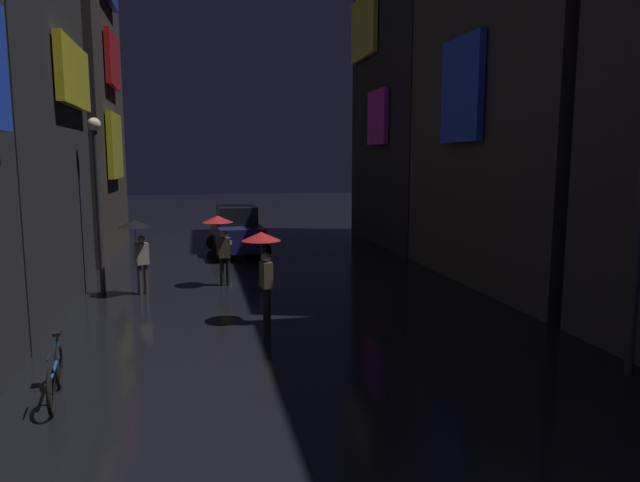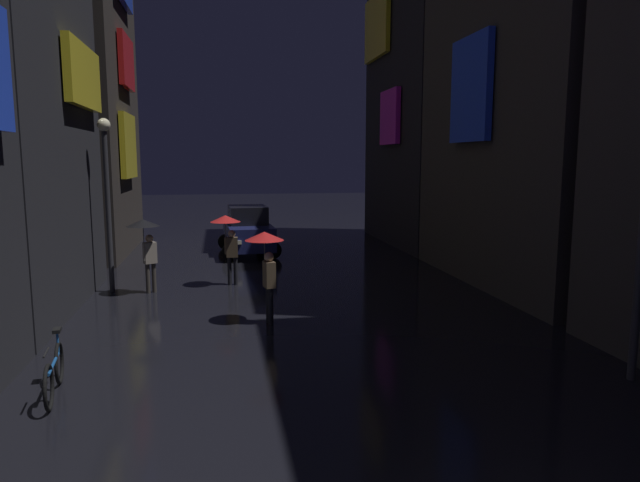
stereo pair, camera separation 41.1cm
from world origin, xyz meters
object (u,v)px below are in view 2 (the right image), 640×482
object	(u,v)px
pedestrian_far_right_red	(228,230)
streetlamp_left_far	(107,183)
car_distant	(248,231)
pedestrian_foreground_left_black	(145,235)
bicycle_parked_at_storefront	(54,372)
pedestrian_midstreet_centre_red	(266,251)

from	to	relation	value
pedestrian_far_right_red	streetlamp_left_far	xyz separation A→B (m)	(-3.30, -0.30, 1.43)
car_distant	pedestrian_foreground_left_black	bearing A→B (deg)	-116.35
pedestrian_far_right_red	pedestrian_foreground_left_black	distance (m)	2.38
car_distant	bicycle_parked_at_storefront	bearing A→B (deg)	-105.77
pedestrian_midstreet_centre_red	car_distant	distance (m)	9.85
bicycle_parked_at_storefront	car_distant	xyz separation A→B (m)	(3.79, 13.41, 0.54)
pedestrian_far_right_red	pedestrian_foreground_left_black	bearing A→B (deg)	-163.10
pedestrian_foreground_left_black	streetlamp_left_far	xyz separation A→B (m)	(-1.02, 0.39, 1.43)
pedestrian_far_right_red	car_distant	world-z (taller)	pedestrian_far_right_red
pedestrian_foreground_left_black	car_distant	distance (m)	7.17
pedestrian_midstreet_centre_red	streetlamp_left_far	size ratio (longest dim) A/B	0.43
pedestrian_midstreet_centre_red	pedestrian_far_right_red	world-z (taller)	same
pedestrian_foreground_left_black	streetlamp_left_far	world-z (taller)	streetlamp_left_far
pedestrian_foreground_left_black	streetlamp_left_far	bearing A→B (deg)	159.03
pedestrian_far_right_red	bicycle_parked_at_storefront	distance (m)	8.34
streetlamp_left_far	car_distant	bearing A→B (deg)	55.08
streetlamp_left_far	bicycle_parked_at_storefront	bearing A→B (deg)	-86.93
bicycle_parked_at_storefront	pedestrian_far_right_red	bearing A→B (deg)	69.39
pedestrian_foreground_left_black	pedestrian_midstreet_centre_red	bearing A→B (deg)	-48.10
pedestrian_midstreet_centre_red	pedestrian_far_right_red	xyz separation A→B (m)	(-0.80, 4.13, 0.00)
pedestrian_far_right_red	pedestrian_foreground_left_black	world-z (taller)	same
pedestrian_foreground_left_black	car_distant	world-z (taller)	pedestrian_foreground_left_black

